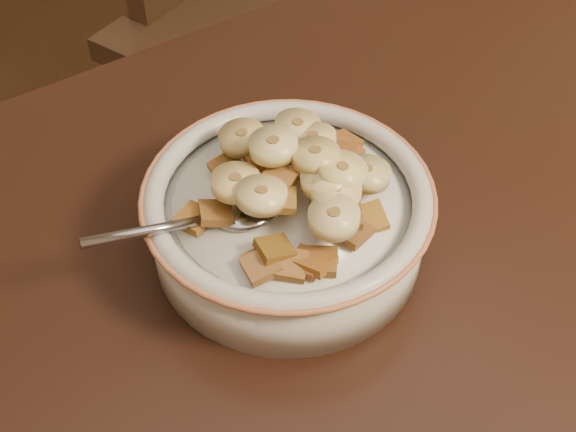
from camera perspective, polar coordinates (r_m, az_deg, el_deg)
chair at (r=1.22m, az=-0.49°, el=16.39°), size 0.59×0.59×1.01m
cereal_bowl at (r=0.48m, az=0.00°, el=-0.66°), size 0.18×0.18×0.04m
milk at (r=0.47m, az=0.00°, el=1.14°), size 0.15×0.15×0.00m
spoon at (r=0.46m, az=-3.29°, el=0.39°), size 0.05×0.04×0.01m
cereal_square_0 at (r=0.49m, az=0.72°, el=5.55°), size 0.03×0.03×0.01m
cereal_square_1 at (r=0.45m, az=3.86°, el=-0.10°), size 0.03×0.03×0.01m
cereal_square_2 at (r=0.43m, az=-1.04°, el=-2.65°), size 0.02×0.02×0.01m
cereal_square_3 at (r=0.49m, az=-3.03°, el=5.71°), size 0.03×0.03×0.01m
cereal_square_4 at (r=0.43m, az=-2.08°, el=-3.66°), size 0.02×0.02×0.01m
cereal_square_5 at (r=0.43m, az=1.50°, el=-3.69°), size 0.03×0.03×0.01m
cereal_square_6 at (r=0.47m, az=-1.97°, el=4.45°), size 0.02×0.02×0.01m
cereal_square_7 at (r=0.45m, az=-5.75°, el=0.24°), size 0.03×0.03×0.01m
cereal_square_8 at (r=0.43m, az=2.56°, el=-3.61°), size 0.03×0.03×0.01m
cereal_square_9 at (r=0.44m, az=-0.66°, el=1.31°), size 0.03×0.03×0.01m
cereal_square_10 at (r=0.49m, az=4.51°, el=4.96°), size 0.03×0.03×0.01m
cereal_square_11 at (r=0.45m, az=6.46°, el=-0.18°), size 0.03×0.03×0.01m
cereal_square_12 at (r=0.45m, az=-7.45°, el=-0.16°), size 0.03×0.03×0.01m
cereal_square_13 at (r=0.46m, az=-2.36°, el=3.15°), size 0.03×0.03×0.01m
cereal_square_14 at (r=0.49m, az=-1.65°, el=5.59°), size 0.03×0.03×0.01m
cereal_square_15 at (r=0.44m, az=5.10°, el=-1.21°), size 0.02×0.02×0.01m
cereal_square_16 at (r=0.44m, az=-1.83°, el=1.38°), size 0.03×0.03×0.01m
cereal_square_17 at (r=0.46m, az=-4.03°, el=2.83°), size 0.03×0.03×0.01m
cereal_square_18 at (r=0.42m, az=-2.15°, el=-3.97°), size 0.02×0.02×0.01m
cereal_square_19 at (r=0.43m, az=2.17°, el=-3.68°), size 0.03×0.03×0.01m
cereal_square_20 at (r=0.45m, az=-2.54°, el=1.80°), size 0.03×0.03×0.01m
cereal_square_21 at (r=0.46m, az=-2.28°, el=3.11°), size 0.03×0.03×0.01m
cereal_square_22 at (r=0.44m, az=3.27°, el=0.31°), size 0.03×0.03×0.01m
cereal_square_23 at (r=0.44m, az=4.55°, el=0.11°), size 0.03×0.03×0.01m
cereal_square_24 at (r=0.45m, az=-0.70°, el=2.98°), size 0.03×0.03×0.01m
cereal_square_25 at (r=0.50m, az=4.39°, el=5.86°), size 0.02×0.02×0.01m
cereal_square_26 at (r=0.48m, az=-4.84°, el=3.81°), size 0.02×0.02×0.01m
cereal_square_27 at (r=0.49m, az=-0.33°, el=5.53°), size 0.03×0.03×0.01m
cereal_square_28 at (r=0.49m, az=3.74°, el=4.77°), size 0.02×0.02×0.01m
cereal_square_29 at (r=0.42m, az=0.15°, el=-3.87°), size 0.03×0.03×0.01m
cereal_square_30 at (r=0.46m, az=-1.90°, el=3.82°), size 0.03×0.03×0.01m
cereal_square_31 at (r=0.49m, az=4.08°, el=5.07°), size 0.03×0.03×0.01m
banana_slice_0 at (r=0.45m, az=-4.16°, el=2.65°), size 0.04×0.04×0.01m
banana_slice_1 at (r=0.48m, az=-3.66°, el=6.18°), size 0.04×0.04×0.01m
banana_slice_2 at (r=0.48m, az=0.77°, el=7.01°), size 0.04×0.04×0.01m
banana_slice_3 at (r=0.47m, az=-0.01°, el=5.68°), size 0.04×0.04×0.02m
banana_slice_4 at (r=0.45m, az=2.16°, el=4.80°), size 0.04×0.04×0.01m
banana_slice_5 at (r=0.45m, az=4.31°, el=3.51°), size 0.04×0.04×0.02m
banana_slice_6 at (r=0.44m, az=-2.10°, el=1.64°), size 0.04×0.04×0.01m
banana_slice_7 at (r=0.47m, az=1.97°, el=5.99°), size 0.04×0.04×0.01m
banana_slice_8 at (r=0.45m, az=-1.17°, el=5.57°), size 0.04×0.04×0.01m
banana_slice_9 at (r=0.46m, az=6.21°, el=3.34°), size 0.04×0.04×0.01m
banana_slice_10 at (r=0.44m, az=3.81°, el=1.88°), size 0.04×0.04×0.01m
banana_slice_11 at (r=0.43m, az=3.65°, el=-0.12°), size 0.04×0.04×0.01m
banana_slice_12 at (r=0.44m, az=2.98°, el=2.85°), size 0.04×0.04×0.02m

